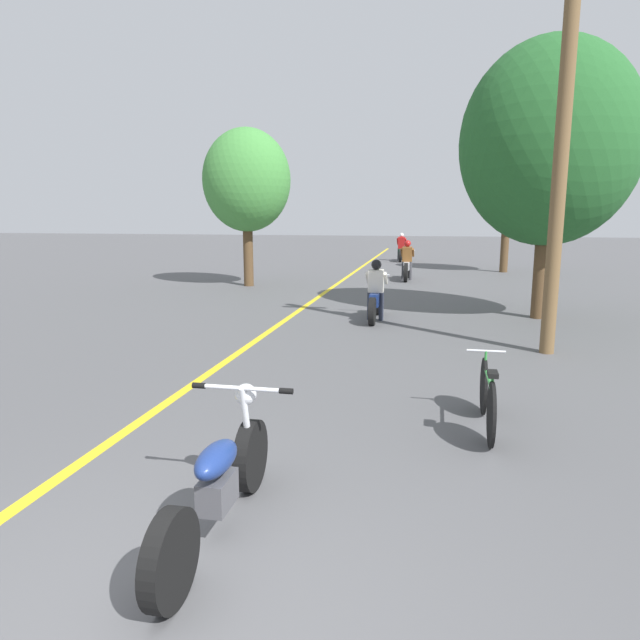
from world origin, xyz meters
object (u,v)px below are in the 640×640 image
at_px(roadside_tree_right_near, 550,144).
at_px(roadside_tree_right_far, 508,190).
at_px(motorcycle_rider_lead, 376,297).
at_px(bicycle_parked, 487,397).
at_px(roadside_tree_left, 247,181).
at_px(motorcycle_rider_mid, 407,265).
at_px(motorcycle_rider_far, 401,251).
at_px(utility_pole, 562,138).
at_px(motorcycle_foreground, 219,483).

bearing_deg(roadside_tree_right_near, roadside_tree_right_far, 87.92).
bearing_deg(motorcycle_rider_lead, roadside_tree_right_far, 71.11).
bearing_deg(roadside_tree_right_near, bicycle_parked, -103.16).
bearing_deg(bicycle_parked, roadside_tree_right_near, 76.84).
distance_m(roadside_tree_left, motorcycle_rider_mid, 6.43).
bearing_deg(roadside_tree_right_near, motorcycle_rider_lead, -165.26).
xyz_separation_m(roadside_tree_right_far, roadside_tree_left, (-8.78, -6.42, 0.09)).
xyz_separation_m(roadside_tree_left, motorcycle_rider_far, (4.33, 11.14, -2.87)).
distance_m(utility_pole, motorcycle_foreground, 7.95).
xyz_separation_m(roadside_tree_right_far, motorcycle_rider_mid, (-3.74, -3.63, -2.76)).
height_order(roadside_tree_right_near, bicycle_parked, roadside_tree_right_near).
distance_m(roadside_tree_right_far, bicycle_parked, 18.48).
relative_size(motorcycle_foreground, motorcycle_rider_mid, 1.05).
relative_size(utility_pole, motorcycle_rider_mid, 3.37).
xyz_separation_m(utility_pole, motorcycle_foreground, (-3.42, -6.45, -3.14)).
height_order(motorcycle_foreground, motorcycle_rider_mid, motorcycle_rider_mid).
height_order(utility_pole, motorcycle_foreground, utility_pole).
relative_size(roadside_tree_right_far, motorcycle_rider_mid, 2.38).
bearing_deg(motorcycle_rider_far, motorcycle_foreground, -89.47).
height_order(roadside_tree_right_far, motorcycle_rider_far, roadside_tree_right_far).
height_order(utility_pole, motorcycle_rider_far, utility_pole).
relative_size(motorcycle_rider_mid, bicycle_parked, 1.22).
bearing_deg(motorcycle_rider_far, bicycle_parked, -84.13).
bearing_deg(roadside_tree_right_far, motorcycle_rider_lead, -108.89).
relative_size(roadside_tree_right_near, motorcycle_rider_lead, 3.10).
height_order(roadside_tree_left, motorcycle_rider_far, roadside_tree_left).
height_order(utility_pole, bicycle_parked, utility_pole).
bearing_deg(utility_pole, roadside_tree_right_far, 86.79).
height_order(roadside_tree_right_far, motorcycle_foreground, roadside_tree_right_far).
bearing_deg(bicycle_parked, roadside_tree_left, 119.71).
height_order(roadside_tree_left, motorcycle_rider_lead, roadside_tree_left).
xyz_separation_m(utility_pole, bicycle_parked, (-1.31, -3.86, -3.18)).
distance_m(roadside_tree_right_near, motorcycle_rider_mid, 8.56).
xyz_separation_m(utility_pole, motorcycle_rider_mid, (-2.94, 10.64, -3.01)).
height_order(roadside_tree_right_far, roadside_tree_left, roadside_tree_left).
bearing_deg(roadside_tree_left, roadside_tree_right_far, 36.15).
height_order(utility_pole, motorcycle_rider_lead, utility_pole).
bearing_deg(motorcycle_foreground, motorcycle_rider_lead, 88.70).
height_order(roadside_tree_left, motorcycle_foreground, roadside_tree_left).
relative_size(roadside_tree_right_near, bicycle_parked, 3.63).
relative_size(motorcycle_foreground, motorcycle_rider_far, 1.09).
bearing_deg(motorcycle_foreground, utility_pole, 62.07).
bearing_deg(motorcycle_rider_far, motorcycle_rider_lead, -88.47).
xyz_separation_m(motorcycle_rider_lead, bicycle_parked, (1.91, -6.39, -0.15)).
xyz_separation_m(roadside_tree_right_far, motorcycle_rider_lead, (-4.02, -11.73, -2.79)).
relative_size(roadside_tree_right_near, motorcycle_rider_mid, 2.96).
height_order(utility_pole, roadside_tree_right_far, utility_pole).
height_order(utility_pole, roadside_tree_left, utility_pole).
xyz_separation_m(roadside_tree_left, motorcycle_rider_mid, (5.04, 2.79, -2.85)).
bearing_deg(bicycle_parked, motorcycle_rider_lead, 106.63).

